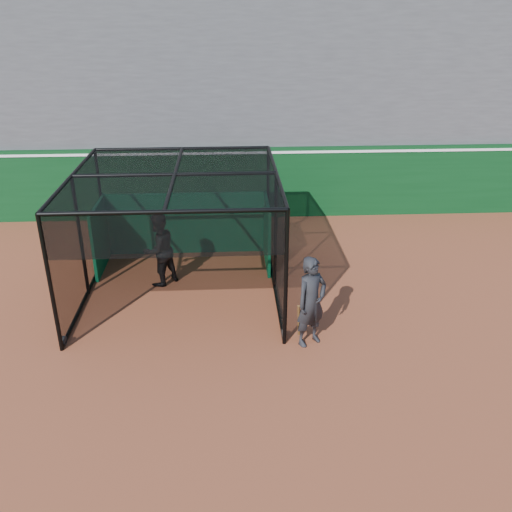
{
  "coord_description": "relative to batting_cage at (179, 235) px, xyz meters",
  "views": [
    {
      "loc": [
        0.54,
        -9.85,
        6.93
      ],
      "look_at": [
        1.18,
        2.0,
        1.4
      ],
      "focal_mm": 38.0,
      "sensor_mm": 36.0,
      "label": 1
    }
  ],
  "objects": [
    {
      "name": "grandstand",
      "position": [
        0.74,
        9.34,
        2.88
      ],
      "size": [
        50.0,
        7.85,
        8.95
      ],
      "color": "#4C4C4F",
      "rests_on": "ground"
    },
    {
      "name": "outfield_wall",
      "position": [
        0.74,
        5.57,
        -0.31
      ],
      "size": [
        50.0,
        0.5,
        2.5
      ],
      "color": "#0A3715",
      "rests_on": "ground"
    },
    {
      "name": "ground",
      "position": [
        0.74,
        -2.93,
        -1.59
      ],
      "size": [
        120.0,
        120.0,
        0.0
      ],
      "primitive_type": "plane",
      "color": "brown",
      "rests_on": "ground"
    },
    {
      "name": "batter",
      "position": [
        -0.59,
        0.45,
        -0.59
      ],
      "size": [
        1.23,
        1.23,
        2.01
      ],
      "primitive_type": "imported",
      "rotation": [
        0.0,
        0.0,
        3.9
      ],
      "color": "black",
      "rests_on": "ground"
    },
    {
      "name": "on_deck_player",
      "position": [
        3.04,
        -2.6,
        -0.55
      ],
      "size": [
        0.91,
        0.83,
        2.1
      ],
      "color": "black",
      "rests_on": "ground"
    },
    {
      "name": "batting_cage",
      "position": [
        0.0,
        0.0,
        0.0
      ],
      "size": [
        5.02,
        5.28,
        3.19
      ],
      "color": "black",
      "rests_on": "ground"
    }
  ]
}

